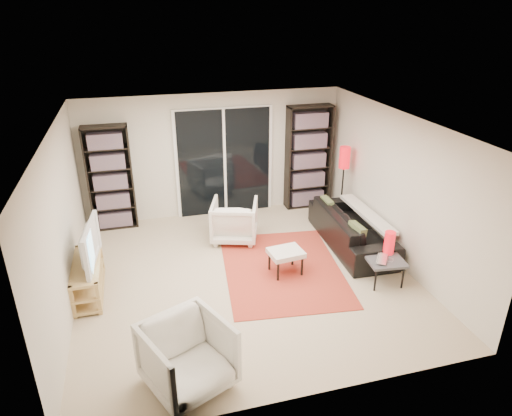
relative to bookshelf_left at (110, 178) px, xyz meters
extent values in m
plane|color=tan|center=(1.95, -2.33, -0.98)|extent=(5.00, 5.00, 0.00)
cube|color=beige|center=(1.95, 0.17, 0.22)|extent=(5.00, 0.02, 2.40)
cube|color=beige|center=(1.95, -4.83, 0.22)|extent=(5.00, 0.02, 2.40)
cube|color=beige|center=(-0.55, -2.33, 0.22)|extent=(0.02, 5.00, 2.40)
cube|color=beige|center=(4.45, -2.33, 0.22)|extent=(0.02, 5.00, 2.40)
cube|color=white|center=(1.95, -2.33, 1.42)|extent=(5.00, 5.00, 0.02)
cube|color=white|center=(2.15, 0.14, 0.07)|extent=(1.92, 0.06, 2.16)
cube|color=black|center=(2.15, 0.10, 0.07)|extent=(1.80, 0.02, 2.10)
cube|color=white|center=(2.15, 0.09, 0.07)|extent=(0.05, 0.02, 2.10)
cube|color=black|center=(0.00, 0.01, 0.00)|extent=(0.80, 0.30, 1.95)
cube|color=#A07543|center=(0.00, -0.01, 0.00)|extent=(0.70, 0.22, 1.85)
cube|color=black|center=(3.85, 0.01, 0.07)|extent=(0.90, 0.30, 2.10)
cube|color=#A07543|center=(3.85, -0.01, 0.07)|extent=(0.80, 0.22, 2.00)
cube|color=tan|center=(-0.36, -2.18, -0.50)|extent=(0.39, 1.21, 0.04)
cube|color=tan|center=(-0.36, -2.18, -0.73)|extent=(0.39, 1.21, 0.03)
cube|color=tan|center=(-0.36, -2.18, -0.92)|extent=(0.39, 1.21, 0.04)
cube|color=tan|center=(-0.52, -2.75, -0.73)|extent=(0.05, 0.05, 0.50)
cube|color=tan|center=(-0.52, -1.62, -0.73)|extent=(0.05, 0.05, 0.50)
cube|color=tan|center=(-0.20, -2.75, -0.73)|extent=(0.05, 0.05, 0.50)
cube|color=tan|center=(-0.20, -1.62, -0.73)|extent=(0.05, 0.05, 0.50)
imported|color=black|center=(-0.34, -2.18, -0.18)|extent=(0.24, 1.05, 0.60)
cube|color=#B13626|center=(2.56, -2.30, -0.97)|extent=(2.08, 2.64, 0.01)
imported|color=black|center=(3.99, -1.82, -0.66)|extent=(0.94, 2.19, 0.63)
imported|color=silver|center=(2.06, -1.09, -0.61)|extent=(1.00, 1.01, 0.73)
imported|color=silver|center=(0.81, -4.33, -0.58)|extent=(1.12, 1.14, 0.79)
cube|color=silver|center=(2.58, -2.42, -0.62)|extent=(0.55, 0.47, 0.08)
cylinder|color=black|center=(2.39, -2.60, -0.82)|extent=(0.04, 0.04, 0.32)
cylinder|color=black|center=(2.35, -2.27, -0.82)|extent=(0.04, 0.04, 0.32)
cylinder|color=black|center=(2.80, -2.56, -0.82)|extent=(0.04, 0.04, 0.32)
cylinder|color=black|center=(2.76, -2.23, -0.82)|extent=(0.04, 0.04, 0.32)
cube|color=#444449|center=(3.92, -3.04, -0.60)|extent=(0.59, 0.59, 0.04)
cylinder|color=black|center=(3.69, -3.23, -0.79)|extent=(0.03, 0.03, 0.38)
cylinder|color=black|center=(3.74, -2.80, -0.79)|extent=(0.03, 0.03, 0.38)
cylinder|color=black|center=(4.11, -3.27, -0.79)|extent=(0.03, 0.03, 0.38)
cylinder|color=black|center=(4.16, -2.85, -0.79)|extent=(0.03, 0.03, 0.38)
imported|color=silver|center=(3.90, -3.09, -0.56)|extent=(0.40, 0.43, 0.03)
cylinder|color=red|center=(4.06, -2.90, -0.40)|extent=(0.16, 0.16, 0.36)
cylinder|color=black|center=(4.22, -0.86, -0.96)|extent=(0.22, 0.22, 0.03)
cylinder|color=black|center=(4.22, -0.86, -0.42)|extent=(0.03, 0.03, 1.12)
cylinder|color=red|center=(4.22, -0.86, 0.31)|extent=(0.20, 0.20, 0.40)
camera|label=1|loc=(0.51, -8.23, 2.89)|focal=32.00mm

